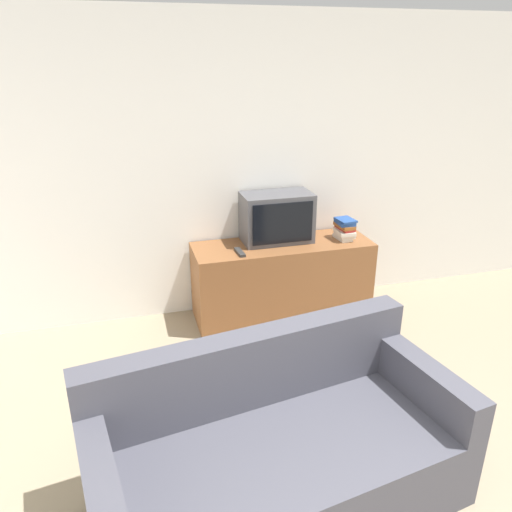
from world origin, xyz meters
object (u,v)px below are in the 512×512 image
Objects in this scene: television at (277,217)px; remote_on_stand at (240,252)px; couch at (277,456)px; tv_stand at (282,279)px; book_stack at (344,229)px.

remote_on_stand is at bearing -151.16° from television.
tv_stand is at bearing 62.00° from couch.
book_stack reaches higher than remote_on_stand.
couch is 10.68× the size of remote_on_stand.
television reaches higher than couch.
television is 0.63m from book_stack.
book_stack is 1.23× the size of remote_on_stand.
television is at bearing 108.51° from tv_stand.
tv_stand is 0.79× the size of couch.
couch is at bearing -98.08° from remote_on_stand.
remote_on_stand is at bearing -174.65° from book_stack.
book_stack reaches higher than couch.
couch is at bearing -109.12° from tv_stand.
couch is 2.36m from book_stack.
couch is (-0.68, -1.97, -0.06)m from tv_stand.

